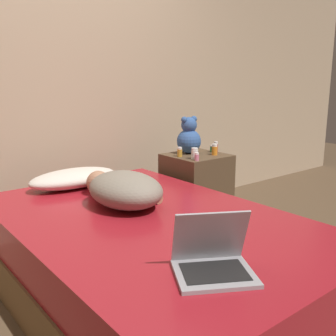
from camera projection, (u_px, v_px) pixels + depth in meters
name	position (u px, v px, depth m)	size (l,w,h in m)	color
ground_plane	(150.00, 298.00, 2.22)	(12.00, 12.00, 0.00)	brown
wall_back	(45.00, 67.00, 2.94)	(8.00, 0.06, 2.60)	tan
bed	(150.00, 259.00, 2.17)	(1.34, 2.06, 0.48)	brown
nightstand	(196.00, 191.00, 3.24)	(0.45, 0.44, 0.61)	brown
pillow	(74.00, 178.00, 2.70)	(0.63, 0.31, 0.13)	beige
person_lying	(124.00, 189.00, 2.30)	(0.40, 0.66, 0.21)	gray
laptop	(213.00, 259.00, 1.50)	(0.38, 0.36, 0.24)	#9E9EA3
teddy_bear	(189.00, 137.00, 3.21)	(0.20, 0.20, 0.30)	#335693
bottle_amber	(180.00, 152.00, 3.09)	(0.04, 0.04, 0.08)	gold
bottle_green	(212.00, 149.00, 3.29)	(0.03, 0.03, 0.06)	#3D8E4C
bottle_orange	(215.00, 150.00, 3.15)	(0.05, 0.05, 0.09)	orange
bottle_pink	(197.00, 157.00, 2.93)	(0.03, 0.03, 0.06)	pink
bottle_white	(195.00, 154.00, 2.99)	(0.05, 0.05, 0.09)	white
bottle_red	(216.00, 147.00, 3.25)	(0.03, 0.03, 0.09)	#B72D2D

